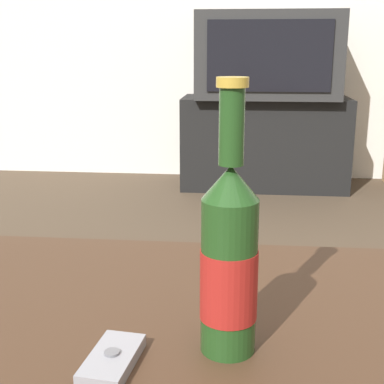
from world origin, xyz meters
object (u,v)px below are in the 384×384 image
object	(u,v)px
tv_stand	(264,142)
cell_phone	(112,360)
television	(267,56)
beer_bottle	(229,260)

from	to	relation	value
tv_stand	cell_phone	distance (m)	2.74
television	cell_phone	distance (m)	2.74
television	cell_phone	xyz separation A→B (m)	(-0.25, -2.72, -0.28)
cell_phone	beer_bottle	bearing A→B (deg)	27.41
tv_stand	television	xyz separation A→B (m)	(0.00, -0.00, 0.51)
tv_stand	beer_bottle	distance (m)	2.70
beer_bottle	cell_phone	distance (m)	0.16
tv_stand	cell_phone	bearing A→B (deg)	-95.35
television	beer_bottle	size ratio (longest dim) A/B	2.69
tv_stand	television	world-z (taller)	television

